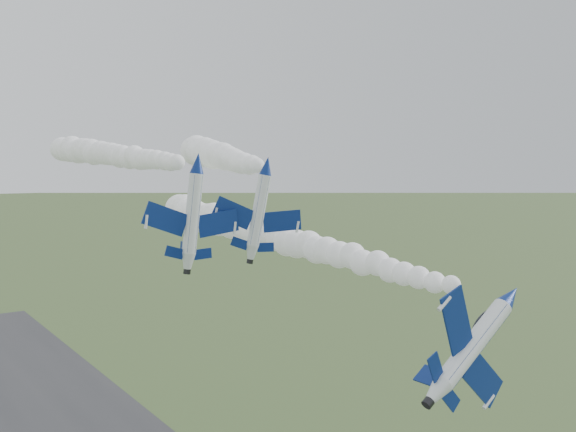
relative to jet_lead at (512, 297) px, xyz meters
name	(u,v)px	position (x,y,z in m)	size (l,w,h in m)	color
jet_lead	(512,297)	(0.00, 0.00, 0.00)	(6.68, 14.20, 9.86)	silver
smoke_trail_jet_lead	(275,236)	(0.22, 36.93, 1.77)	(5.11, 66.27, 5.11)	white
jet_pair_left	(198,163)	(-16.13, 27.04, 11.51)	(10.68, 12.86, 3.23)	silver
smoke_trail_jet_pair_left	(105,154)	(-13.68, 62.84, 12.96)	(4.55, 64.89, 4.55)	white
jet_pair_right	(267,166)	(-8.29, 25.85, 11.21)	(10.00, 11.74, 3.33)	silver
smoke_trail_jet_pair_right	(216,155)	(3.85, 60.06, 12.83)	(5.89, 67.78, 5.89)	white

